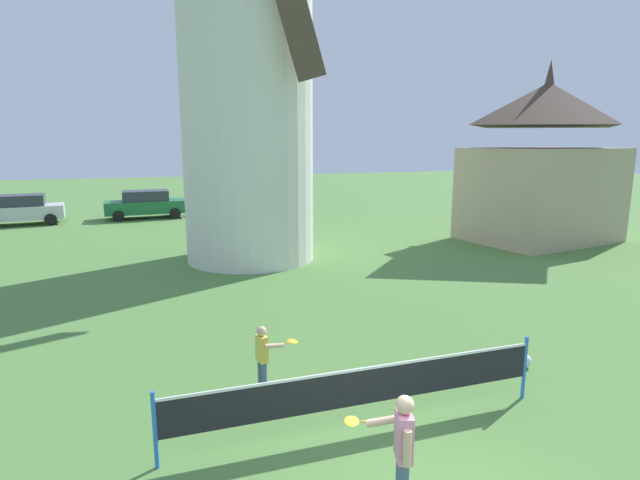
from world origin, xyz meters
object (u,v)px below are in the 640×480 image
parked_car_silver (21,209)px  chapel (543,165)px  windmill (246,42)px  stray_ball (525,361)px  parked_car_green (146,204)px  tennis_net (362,387)px  player_far (263,354)px  parked_car_blue (240,200)px  player_near (402,446)px

parked_car_silver → chapel: bearing=-27.6°
windmill → stray_ball: bearing=-73.0°
stray_ball → parked_car_green: bearing=107.3°
tennis_net → player_far: (-1.14, 1.69, -0.03)m
parked_car_green → chapel: chapel is taller
windmill → chapel: windmill is taller
player_far → parked_car_blue: parked_car_blue is taller
parked_car_blue → windmill: bearing=-97.6°
stray_ball → windmill: bearing=107.0°
windmill → parked_car_green: bearing=107.5°
parked_car_silver → chapel: (22.54, -11.78, 2.47)m
windmill → parked_car_silver: 16.57m
stray_ball → parked_car_blue: size_ratio=0.06×
parked_car_silver → parked_car_blue: bearing=2.8°
parked_car_silver → parked_car_green: 6.15m
windmill → stray_ball: (3.27, -10.71, -7.50)m
windmill → tennis_net: 13.59m
player_far → parked_car_green: size_ratio=0.26×
player_near → player_far: bearing=105.0°
parked_car_blue → chapel: (11.06, -12.33, 2.47)m
player_near → chapel: size_ratio=0.19×
parked_car_green → windmill: bearing=-72.5°
parked_car_green → parked_car_blue: size_ratio=0.99×
player_near → chapel: bearing=44.1°
player_near → parked_car_blue: 25.44m
tennis_net → chapel: chapel is taller
tennis_net → parked_car_blue: (2.13, 23.65, 0.12)m
chapel → parked_car_silver: bearing=152.4°
player_far → player_near: bearing=-75.0°
parked_car_silver → chapel: chapel is taller
windmill → parked_car_blue: 13.87m
parked_car_green → parked_car_silver: bearing=-176.2°
player_near → stray_ball: player_near is taller
stray_ball → chapel: chapel is taller
chapel → parked_car_blue: bearing=131.9°
stray_ball → parked_car_green: (-7.01, 22.54, 0.68)m
parked_car_silver → parked_car_blue: size_ratio=0.92×
player_near → windmill: bearing=86.7°
player_far → stray_ball: player_far is taller
windmill → stray_ball: windmill is taller
parked_car_green → parked_car_blue: 5.34m
player_far → parked_car_green: parked_car_green is taller
player_near → parked_car_blue: (2.36, 25.33, -0.00)m
parked_car_green → stray_ball: bearing=-72.7°
tennis_net → parked_car_silver: size_ratio=1.44×
parked_car_blue → player_near: bearing=-95.3°
windmill → tennis_net: (-0.54, -11.67, -6.94)m
player_far → stray_ball: bearing=-8.5°
windmill → chapel: 13.39m
tennis_net → player_near: 1.71m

